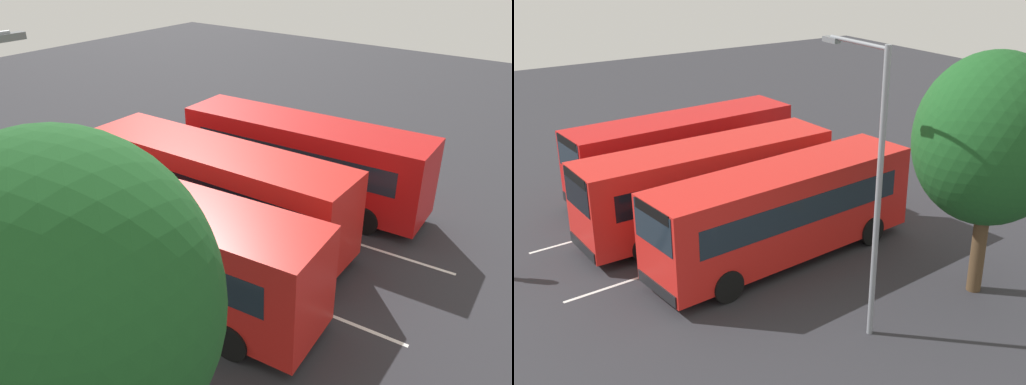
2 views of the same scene
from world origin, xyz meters
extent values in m
plane|color=#2B2B30|center=(0.00, 0.00, 0.00)|extent=(68.22, 68.22, 0.00)
cube|color=red|center=(-0.29, -3.86, 1.79)|extent=(9.83, 2.96, 2.86)
cube|color=#19232D|center=(4.51, -3.56, 2.56)|extent=(0.25, 2.07, 1.20)
cube|color=#19232D|center=(-0.36, -2.72, 2.14)|extent=(8.14, 0.59, 0.92)
cube|color=#19232D|center=(-0.21, -5.01, 2.14)|extent=(8.14, 0.59, 0.92)
cube|color=black|center=(4.53, -3.56, 3.04)|extent=(0.22, 1.88, 0.32)
cube|color=black|center=(4.54, -3.56, 0.58)|extent=(0.24, 2.16, 0.36)
cylinder|color=black|center=(2.74, -2.55, 0.52)|extent=(1.05, 0.34, 1.03)
cylinder|color=black|center=(2.88, -4.78, 0.52)|extent=(1.05, 0.34, 1.03)
cylinder|color=black|center=(-3.45, -2.94, 0.52)|extent=(1.05, 0.34, 1.03)
cylinder|color=black|center=(-3.31, -5.17, 0.52)|extent=(1.05, 0.34, 1.03)
cube|color=red|center=(0.66, 0.10, 1.79)|extent=(9.78, 2.69, 2.86)
cube|color=black|center=(5.47, 0.28, 2.56)|extent=(0.19, 2.07, 1.20)
cube|color=black|center=(0.62, 1.25, 2.14)|extent=(8.14, 0.37, 0.92)
cube|color=black|center=(0.70, -1.04, 2.14)|extent=(8.14, 0.37, 0.92)
cube|color=black|center=(5.49, 0.28, 3.04)|extent=(0.17, 1.88, 0.32)
cube|color=black|center=(5.50, 0.28, 0.58)|extent=(0.18, 2.16, 0.36)
cylinder|color=black|center=(3.72, 1.33, 0.52)|extent=(1.04, 0.32, 1.03)
cylinder|color=black|center=(3.80, -0.90, 0.52)|extent=(1.04, 0.32, 1.03)
cylinder|color=black|center=(-2.48, 1.11, 0.52)|extent=(1.04, 0.32, 1.03)
cylinder|color=black|center=(-2.40, -1.12, 0.52)|extent=(1.04, 0.32, 1.03)
cube|color=red|center=(-0.26, 3.65, 1.79)|extent=(9.88, 3.28, 2.86)
cube|color=#19232D|center=(4.53, 4.12, 2.56)|extent=(0.32, 2.07, 1.20)
cube|color=#19232D|center=(-0.37, 4.79, 2.14)|extent=(8.12, 0.87, 0.92)
cube|color=#19232D|center=(-0.15, 2.51, 2.14)|extent=(8.12, 0.87, 0.92)
cube|color=black|center=(4.55, 4.12, 3.04)|extent=(0.28, 1.88, 0.32)
cube|color=black|center=(4.56, 4.12, 0.58)|extent=(0.31, 2.16, 0.36)
cylinder|color=black|center=(2.72, 5.06, 0.52)|extent=(1.05, 0.38, 1.03)
cylinder|color=black|center=(2.94, 2.84, 0.52)|extent=(1.05, 0.38, 1.03)
cylinder|color=black|center=(-3.46, 4.46, 0.52)|extent=(1.05, 0.38, 1.03)
cylinder|color=black|center=(-3.24, 2.24, 0.52)|extent=(1.05, 0.38, 1.03)
cylinder|color=gray|center=(0.28, 8.67, 3.96)|extent=(0.16, 0.16, 7.91)
cylinder|color=gray|center=(0.25, 7.56, 7.81)|extent=(0.17, 2.22, 0.10)
cube|color=slate|center=(0.21, 6.45, 7.73)|extent=(0.22, 0.57, 0.14)
cylinder|color=#4C3823|center=(-3.99, 8.64, 1.54)|extent=(0.44, 0.44, 3.09)
ellipsoid|color=#194C1E|center=(-3.99, 8.64, 4.88)|extent=(4.78, 4.30, 5.02)
cube|color=silver|center=(0.00, -1.93, 0.00)|extent=(13.79, 1.10, 0.01)
cube|color=silver|center=(0.00, 1.93, 0.00)|extent=(13.79, 1.10, 0.01)
camera|label=1|loc=(-9.64, 11.69, 9.54)|focal=35.69mm
camera|label=2|loc=(11.14, 20.14, 10.43)|focal=46.38mm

